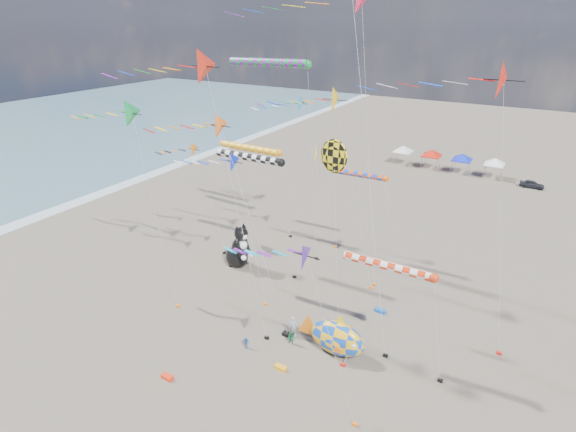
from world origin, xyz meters
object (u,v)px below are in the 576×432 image
(fish_inflatable, at_px, (336,338))
(person_adult, at_px, (293,327))
(cat_inflatable, at_px, (238,245))
(child_blue, at_px, (246,342))
(parked_car, at_px, (532,184))
(child_green, at_px, (291,338))

(fish_inflatable, bearing_deg, person_adult, 178.56)
(cat_inflatable, distance_m, person_adult, 12.77)
(child_blue, xyz_separation_m, parked_car, (16.70, 51.98, 0.07))
(fish_inflatable, distance_m, parked_car, 50.05)
(fish_inflatable, height_order, child_blue, fish_inflatable)
(person_adult, distance_m, child_green, 1.07)
(cat_inflatable, relative_size, person_adult, 2.72)
(fish_inflatable, relative_size, person_adult, 3.12)
(person_adult, distance_m, child_blue, 4.03)
(child_blue, bearing_deg, person_adult, 33.81)
(fish_inflatable, distance_m, person_adult, 3.91)
(child_green, height_order, parked_car, child_green)
(person_adult, relative_size, child_green, 1.53)
(child_blue, bearing_deg, parked_car, 55.09)
(child_green, bearing_deg, parked_car, 77.06)
(cat_inflatable, xyz_separation_m, child_blue, (8.02, -10.13, -2.01))
(cat_inflatable, height_order, person_adult, cat_inflatable)
(person_adult, bearing_deg, child_blue, -158.39)
(cat_inflatable, bearing_deg, child_green, -21.04)
(person_adult, xyz_separation_m, child_blue, (-2.53, -3.11, -0.42))
(fish_inflatable, xyz_separation_m, person_adult, (-3.87, 0.10, -0.54))
(fish_inflatable, height_order, parked_car, fish_inflatable)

